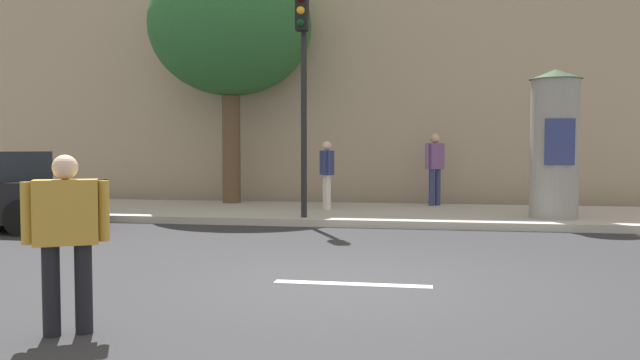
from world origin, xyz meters
TOP-DOWN VIEW (x-y plane):
  - ground_plane at (0.00, 0.00)m, footprint 80.00×80.00m
  - sidewalk_curb at (0.00, 7.00)m, footprint 36.00×4.00m
  - lane_markings at (0.00, 0.00)m, footprint 25.80×0.16m
  - building_backdrop at (0.00, 12.00)m, footprint 36.00×5.00m
  - traffic_light at (-1.61, 5.24)m, footprint 0.24×0.45m
  - poster_column at (3.37, 6.10)m, footprint 1.03×1.03m
  - street_tree at (-4.13, 8.43)m, footprint 4.15×4.15m
  - pedestrian_near_pole at (-2.10, -2.28)m, footprint 0.60×0.45m
  - pedestrian_tallest at (1.05, 8.49)m, footprint 0.47×0.47m
  - pedestrian_in_red_top at (-1.44, 7.23)m, footprint 0.40×0.59m

SIDE VIEW (x-z plane):
  - ground_plane at x=0.00m, z-range 0.00..0.00m
  - lane_markings at x=0.00m, z-range 0.00..0.01m
  - sidewalk_curb at x=0.00m, z-range 0.00..0.15m
  - pedestrian_near_pole at x=-2.10m, z-range 0.13..1.62m
  - pedestrian_in_red_top at x=-1.44m, z-range 0.28..1.86m
  - pedestrian_tallest at x=1.05m, z-range 0.31..2.09m
  - poster_column at x=3.37m, z-range 0.17..3.15m
  - traffic_light at x=-1.61m, z-range 0.91..5.39m
  - building_backdrop at x=0.00m, z-range 0.00..8.54m
  - street_tree at x=-4.13m, z-range 1.50..7.80m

